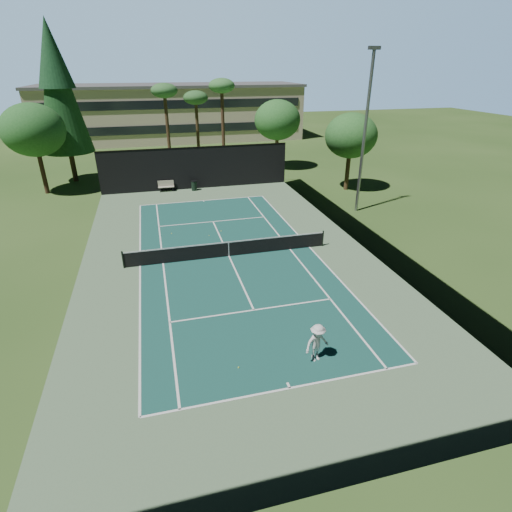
{
  "coord_description": "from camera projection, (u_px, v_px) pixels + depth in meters",
  "views": [
    {
      "loc": [
        -4.11,
        -22.58,
        11.04
      ],
      "look_at": [
        1.0,
        -3.0,
        1.3
      ],
      "focal_mm": 28.0,
      "sensor_mm": 36.0,
      "label": 1
    }
  ],
  "objects": [
    {
      "name": "court_lines",
      "position": [
        229.0,
        256.0,
        25.4
      ],
      "size": [
        11.07,
        23.87,
        0.01
      ],
      "color": "white",
      "rests_on": "ground"
    },
    {
      "name": "tennis_ball_d",
      "position": [
        172.0,
        234.0,
        28.74
      ],
      "size": [
        0.07,
        0.07,
        0.07
      ],
      "primitive_type": "sphere",
      "color": "#DFED35",
      "rests_on": "ground"
    },
    {
      "name": "light_pole",
      "position": [
        365.0,
        131.0,
        30.58
      ],
      "size": [
        0.9,
        0.25,
        12.22
      ],
      "color": "gray",
      "rests_on": "ground"
    },
    {
      "name": "pine_tree",
      "position": [
        57.0,
        82.0,
        37.72
      ],
      "size": [
        4.8,
        4.8,
        15.0
      ],
      "color": "#3F2D1B",
      "rests_on": "ground"
    },
    {
      "name": "palm_a",
      "position": [
        165.0,
        94.0,
        42.33
      ],
      "size": [
        2.8,
        2.8,
        9.32
      ],
      "color": "#48331F",
      "rests_on": "ground"
    },
    {
      "name": "tennis_ball_b",
      "position": [
        209.0,
        235.0,
        28.44
      ],
      "size": [
        0.06,
        0.06,
        0.06
      ],
      "primitive_type": "sphere",
      "color": "#CBEB35",
      "rests_on": "ground"
    },
    {
      "name": "tennis_ball_c",
      "position": [
        221.0,
        231.0,
        29.19
      ],
      "size": [
        0.07,
        0.07,
        0.07
      ],
      "primitive_type": "sphere",
      "color": "#C7D12F",
      "rests_on": "ground"
    },
    {
      "name": "ground",
      "position": [
        229.0,
        256.0,
        25.41
      ],
      "size": [
        160.0,
        160.0,
        0.0
      ],
      "primitive_type": "plane",
      "color": "#304F1D",
      "rests_on": "ground"
    },
    {
      "name": "decid_tree_b",
      "position": [
        351.0,
        136.0,
        36.86
      ],
      "size": [
        4.8,
        4.8,
        7.14
      ],
      "color": "#4D3821",
      "rests_on": "ground"
    },
    {
      "name": "campus_building",
      "position": [
        173.0,
        112.0,
        63.68
      ],
      "size": [
        40.5,
        12.5,
        8.3
      ],
      "color": "beige",
      "rests_on": "ground"
    },
    {
      "name": "decid_tree_c",
      "position": [
        33.0,
        130.0,
        35.42
      ],
      "size": [
        5.44,
        5.44,
        8.09
      ],
      "color": "#452B1D",
      "rests_on": "ground"
    },
    {
      "name": "player",
      "position": [
        317.0,
        343.0,
        16.16
      ],
      "size": [
        1.23,
        0.9,
        1.71
      ],
      "primitive_type": "imported",
      "rotation": [
        0.0,
        0.0,
        0.26
      ],
      "color": "silver",
      "rests_on": "ground"
    },
    {
      "name": "trash_bin",
      "position": [
        194.0,
        186.0,
        38.52
      ],
      "size": [
        0.56,
        0.56,
        0.95
      ],
      "color": "black",
      "rests_on": "ground"
    },
    {
      "name": "palm_c",
      "position": [
        222.0,
        90.0,
        42.65
      ],
      "size": [
        2.8,
        2.8,
        9.77
      ],
      "color": "#48301E",
      "rests_on": "ground"
    },
    {
      "name": "court_surface",
      "position": [
        229.0,
        256.0,
        25.41
      ],
      "size": [
        10.97,
        23.77,
        0.01
      ],
      "primitive_type": "cube",
      "color": "#174A42",
      "rests_on": "ground"
    },
    {
      "name": "park_bench",
      "position": [
        166.0,
        186.0,
        38.24
      ],
      "size": [
        1.5,
        0.45,
        1.02
      ],
      "color": "#BBB29B",
      "rests_on": "ground"
    },
    {
      "name": "apron_slab",
      "position": [
        229.0,
        256.0,
        25.41
      ],
      "size": [
        18.0,
        32.0,
        0.01
      ],
      "primitive_type": "cube",
      "color": "#587753",
      "rests_on": "ground"
    },
    {
      "name": "decid_tree_a",
      "position": [
        277.0,
        120.0,
        44.52
      ],
      "size": [
        5.12,
        5.12,
        7.62
      ],
      "color": "#4E3221",
      "rests_on": "ground"
    },
    {
      "name": "tennis_ball_a",
      "position": [
        239.0,
        367.0,
        16.05
      ],
      "size": [
        0.07,
        0.07,
        0.07
      ],
      "primitive_type": "sphere",
      "color": "#C5E634",
      "rests_on": "ground"
    },
    {
      "name": "fence",
      "position": [
        228.0,
        227.0,
        24.6
      ],
      "size": [
        18.04,
        32.05,
        4.03
      ],
      "color": "black",
      "rests_on": "ground"
    },
    {
      "name": "palm_b",
      "position": [
        196.0,
        100.0,
        45.23
      ],
      "size": [
        2.8,
        2.8,
        8.42
      ],
      "color": "#48341F",
      "rests_on": "ground"
    },
    {
      "name": "tennis_net",
      "position": [
        229.0,
        248.0,
        25.17
      ],
      "size": [
        12.9,
        0.1,
        1.1
      ],
      "color": "black",
      "rests_on": "ground"
    }
  ]
}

